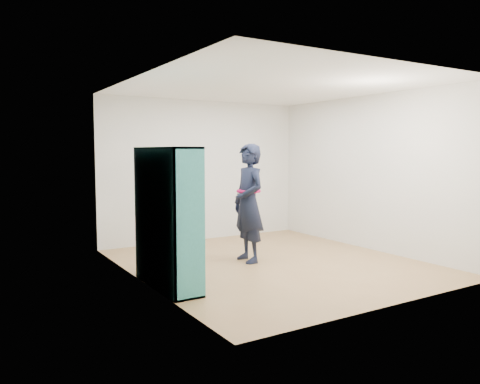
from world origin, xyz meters
TOP-DOWN VIEW (x-y plane):
  - floor at (0.00, 0.00)m, footprint 4.50×4.50m
  - ceiling at (0.00, 0.00)m, footprint 4.50×4.50m
  - wall_left at (-2.00, 0.00)m, footprint 0.02×4.50m
  - wall_right at (2.00, 0.00)m, footprint 0.02×4.50m
  - wall_back at (0.00, 2.25)m, footprint 4.00×0.02m
  - wall_front at (0.00, -2.25)m, footprint 4.00×0.02m
  - bookshelf at (-1.83, -0.31)m, footprint 0.38×1.29m
  - person at (-0.24, 0.29)m, footprint 0.46×0.67m
  - smartphone at (-0.37, 0.38)m, footprint 0.01×0.10m

SIDE VIEW (x-z plane):
  - floor at x=0.00m, z-range 0.00..0.00m
  - bookshelf at x=-1.83m, z-range -0.02..1.69m
  - person at x=-0.24m, z-range 0.00..1.78m
  - smartphone at x=-0.37m, z-range 0.94..1.07m
  - wall_left at x=-2.00m, z-range 0.00..2.60m
  - wall_right at x=2.00m, z-range 0.00..2.60m
  - wall_back at x=0.00m, z-range 0.00..2.60m
  - wall_front at x=0.00m, z-range 0.00..2.60m
  - ceiling at x=0.00m, z-range 2.60..2.60m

